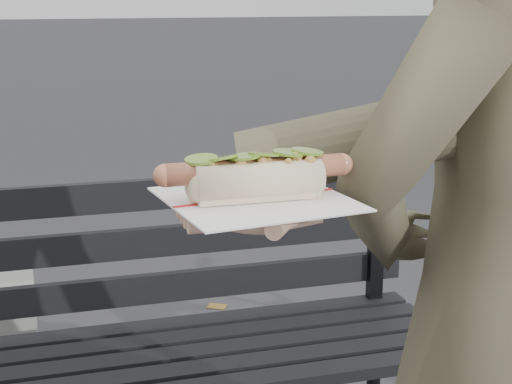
% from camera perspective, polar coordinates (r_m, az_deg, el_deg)
% --- Properties ---
extents(park_bench, '(1.50, 0.44, 0.88)m').
position_cam_1_polar(park_bench, '(2.01, -8.24, -9.71)').
color(park_bench, black).
rests_on(park_bench, ground).
extents(person, '(0.73, 0.59, 1.72)m').
position_cam_1_polar(person, '(1.20, 17.58, -9.87)').
color(person, '#4C4C33').
rests_on(person, ground).
extents(held_hotdog, '(0.63, 0.31, 0.20)m').
position_cam_1_polar(held_hotdog, '(0.98, 9.89, 3.59)').
color(held_hotdog, '#4C4C33').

